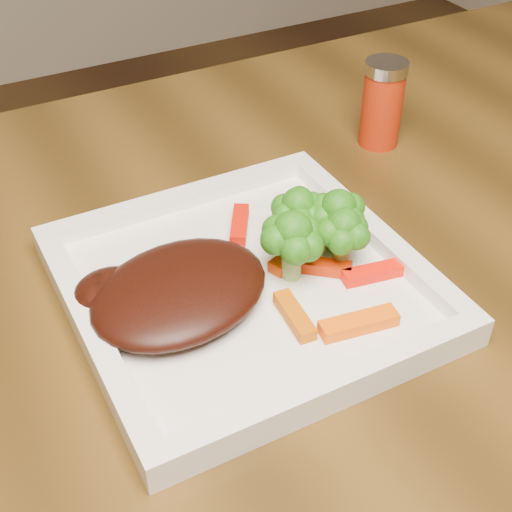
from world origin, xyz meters
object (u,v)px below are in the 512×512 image
dining_table (440,479)px  plate (245,290)px  steak (180,291)px  spice_shaker (382,104)px

dining_table → plate: 0.45m
steak → spice_shaker: 0.33m
dining_table → plate: size_ratio=5.93×
plate → spice_shaker: 0.28m
dining_table → spice_shaker: 0.46m
dining_table → steak: steak is taller
plate → steak: steak is taller
dining_table → steak: size_ratio=11.10×
steak → spice_shaker: size_ratio=1.57×
dining_table → steak: 0.50m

